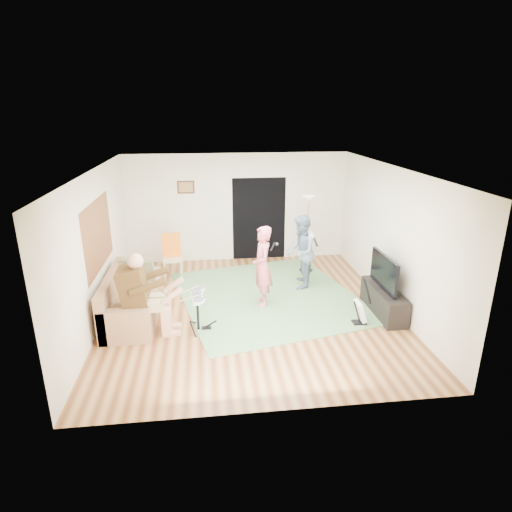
{
  "coord_description": "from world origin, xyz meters",
  "views": [
    {
      "loc": [
        -0.8,
        -7.51,
        3.71
      ],
      "look_at": [
        0.15,
        0.3,
        0.99
      ],
      "focal_mm": 30.0,
      "sensor_mm": 36.0,
      "label": 1
    }
  ],
  "objects": [
    {
      "name": "picture_frame",
      "position": [
        -1.25,
        2.99,
        1.9
      ],
      "size": [
        0.42,
        0.03,
        0.32
      ],
      "primitive_type": "cube",
      "color": "#3F2314",
      "rests_on": "walls"
    },
    {
      "name": "microphone",
      "position": [
        0.46,
        0.21,
        1.2
      ],
      "size": [
        0.06,
        0.06,
        0.24
      ],
      "primitive_type": null,
      "color": "black",
      "rests_on": "singer"
    },
    {
      "name": "doorway",
      "position": [
        0.55,
        2.99,
        1.05
      ],
      "size": [
        2.1,
        0.0,
        2.1
      ],
      "primitive_type": "plane",
      "rotation": [
        1.57,
        0.0,
        0.0
      ],
      "color": "black",
      "rests_on": "walls"
    },
    {
      "name": "dining_chair",
      "position": [
        -1.59,
        1.85,
        0.37
      ],
      "size": [
        0.47,
        0.49,
        1.03
      ],
      "rotation": [
        0.0,
        0.0,
        0.09
      ],
      "color": "tan",
      "rests_on": "floor"
    },
    {
      "name": "floor",
      "position": [
        0.0,
        0.0,
        0.0
      ],
      "size": [
        6.0,
        6.0,
        0.0
      ],
      "primitive_type": "plane",
      "color": "brown",
      "rests_on": "ground"
    },
    {
      "name": "ceiling",
      "position": [
        0.0,
        0.0,
        2.7
      ],
      "size": [
        6.0,
        6.0,
        0.0
      ],
      "primitive_type": "plane",
      "rotation": [
        3.14,
        0.0,
        0.0
      ],
      "color": "white",
      "rests_on": "walls"
    },
    {
      "name": "area_rug",
      "position": [
        0.43,
        0.56,
        0.01
      ],
      "size": [
        4.18,
        4.48,
        0.02
      ],
      "primitive_type": "cube",
      "rotation": [
        0.0,
        0.0,
        0.22
      ],
      "color": "#54804E",
      "rests_on": "floor"
    },
    {
      "name": "window_blinds",
      "position": [
        -2.74,
        0.2,
        1.55
      ],
      "size": [
        0.0,
        2.05,
        2.05
      ],
      "primitive_type": "plane",
      "rotation": [
        1.57,
        0.0,
        1.57
      ],
      "color": "brown",
      "rests_on": "walls"
    },
    {
      "name": "guitarist",
      "position": [
        1.19,
        0.99,
        0.8
      ],
      "size": [
        0.79,
        0.91,
        1.61
      ],
      "primitive_type": "imported",
      "rotation": [
        0.0,
        0.0,
        -1.83
      ],
      "color": "slate",
      "rests_on": "floor"
    },
    {
      "name": "sofa",
      "position": [
        -2.29,
        -0.05,
        0.28
      ],
      "size": [
        0.87,
        2.11,
        0.85
      ],
      "color": "#966F4B",
      "rests_on": "floor"
    },
    {
      "name": "singer",
      "position": [
        0.26,
        0.21,
        0.8
      ],
      "size": [
        0.41,
        0.6,
        1.61
      ],
      "primitive_type": "imported",
      "rotation": [
        0.0,
        0.0,
        -1.53
      ],
      "color": "#D85E6D",
      "rests_on": "floor"
    },
    {
      "name": "walls",
      "position": [
        0.0,
        0.0,
        1.35
      ],
      "size": [
        5.5,
        6.0,
        2.7
      ],
      "primitive_type": null,
      "color": "silver",
      "rests_on": "floor"
    },
    {
      "name": "guitar_spare",
      "position": [
        1.91,
        -0.83,
        0.25
      ],
      "size": [
        0.32,
        0.29,
        0.89
      ],
      "color": "black",
      "rests_on": "floor"
    },
    {
      "name": "tv_cabinet",
      "position": [
        2.5,
        -0.46,
        0.25
      ],
      "size": [
        0.4,
        1.4,
        0.5
      ],
      "primitive_type": "cube",
      "color": "black",
      "rests_on": "floor"
    },
    {
      "name": "drummer",
      "position": [
        -1.86,
        -0.7,
        0.57
      ],
      "size": [
        0.95,
        0.53,
        1.46
      ],
      "color": "#4B3215",
      "rests_on": "sofa"
    },
    {
      "name": "television",
      "position": [
        2.45,
        -0.46,
        0.85
      ],
      "size": [
        0.06,
        1.11,
        0.63
      ],
      "primitive_type": "cube",
      "color": "black",
      "rests_on": "tv_cabinet"
    },
    {
      "name": "drum_kit",
      "position": [
        -1.0,
        -0.7,
        0.31
      ],
      "size": [
        0.38,
        0.69,
        0.71
      ],
      "color": "black",
      "rests_on": "floor"
    },
    {
      "name": "guitar_held",
      "position": [
        1.39,
        0.99,
        1.09
      ],
      "size": [
        0.2,
        0.61,
        0.26
      ],
      "primitive_type": null,
      "rotation": [
        0.0,
        0.0,
        -0.14
      ],
      "color": "white",
      "rests_on": "guitarist"
    },
    {
      "name": "torchiere_lamp",
      "position": [
        1.55,
        1.91,
        1.26
      ],
      "size": [
        0.33,
        0.33,
        1.83
      ],
      "color": "black",
      "rests_on": "floor"
    }
  ]
}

